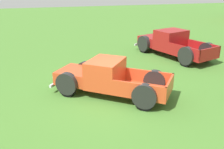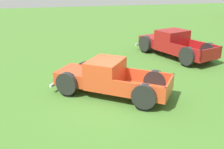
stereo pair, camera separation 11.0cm
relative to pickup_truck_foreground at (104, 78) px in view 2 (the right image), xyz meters
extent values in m
plane|color=#477A2D|center=(0.35, 0.17, -0.71)|extent=(80.00, 80.00, 0.00)
cube|color=#D14723|center=(-0.80, -1.02, -0.07)|extent=(2.05, 2.05, 0.53)
cube|color=silver|center=(-1.26, -1.60, -0.07)|extent=(1.08, 0.86, 0.45)
sphere|color=silver|center=(-0.79, -1.95, -0.05)|extent=(0.19, 0.19, 0.19)
sphere|color=silver|center=(-1.71, -1.22, -0.05)|extent=(0.19, 0.19, 0.19)
cube|color=#D14723|center=(0.04, 0.05, 0.22)|extent=(2.05, 1.99, 1.11)
cube|color=#8C9EA8|center=(-0.33, -0.42, 0.46)|extent=(1.12, 0.89, 0.49)
cube|color=#D14723|center=(1.05, 1.34, -0.29)|extent=(2.53, 2.60, 0.10)
cube|color=#D14723|center=(1.66, 0.86, 0.02)|extent=(1.32, 1.64, 0.53)
cube|color=#D14723|center=(0.45, 1.82, 0.02)|extent=(1.32, 1.64, 0.53)
cube|color=#D14723|center=(1.66, 2.11, 0.02)|extent=(1.32, 1.06, 0.53)
cylinder|color=black|center=(-0.16, -1.52, -0.34)|extent=(0.62, 0.71, 0.73)
cylinder|color=#B7B7BC|center=(-0.15, -1.52, -0.34)|extent=(0.36, 0.37, 0.29)
cylinder|color=black|center=(-0.16, -1.52, -0.15)|extent=(0.79, 0.90, 0.93)
cylinder|color=black|center=(-1.44, -0.51, -0.34)|extent=(0.62, 0.71, 0.73)
cylinder|color=#B7B7BC|center=(-1.45, -0.51, -0.34)|extent=(0.36, 0.37, 0.29)
cylinder|color=black|center=(-1.44, -0.51, -0.15)|extent=(0.79, 0.90, 0.93)
cylinder|color=black|center=(1.84, 1.03, -0.34)|extent=(0.62, 0.71, 0.73)
cylinder|color=#B7B7BC|center=(1.85, 1.02, -0.34)|extent=(0.36, 0.37, 0.29)
cylinder|color=black|center=(1.84, 1.03, -0.15)|extent=(0.79, 0.90, 0.93)
cylinder|color=black|center=(0.57, 2.03, -0.34)|extent=(0.62, 0.71, 0.73)
cylinder|color=#B7B7BC|center=(0.56, 2.04, -0.34)|extent=(0.36, 0.37, 0.29)
cylinder|color=black|center=(0.57, 2.03, -0.15)|extent=(0.79, 0.90, 0.93)
cube|color=silver|center=(-1.29, -1.63, -0.38)|extent=(1.45, 1.17, 0.12)
cube|color=maroon|center=(-5.93, 5.04, -0.01)|extent=(2.01, 2.02, 0.59)
cube|color=silver|center=(-6.71, 4.80, -0.01)|extent=(0.50, 1.41, 0.49)
sphere|color=silver|center=(-6.50, 4.19, 0.02)|extent=(0.21, 0.21, 0.21)
sphere|color=silver|center=(-6.89, 5.42, 0.02)|extent=(0.21, 0.21, 0.21)
cube|color=maroon|center=(-4.51, 5.49, 0.31)|extent=(1.85, 2.11, 1.22)
cube|color=#8C9EA8|center=(-5.13, 5.30, 0.58)|extent=(0.50, 1.48, 0.54)
cube|color=maroon|center=(-2.79, 6.03, -0.25)|extent=(2.67, 2.37, 0.11)
cube|color=maroon|center=(-2.53, 5.23, 0.10)|extent=(2.16, 0.75, 0.59)
cube|color=maroon|center=(-3.04, 6.84, 0.10)|extent=(2.16, 0.75, 0.59)
cube|color=maroon|center=(-1.76, 6.36, 0.10)|extent=(0.62, 1.72, 0.59)
cylinder|color=black|center=(-5.66, 4.19, -0.30)|extent=(0.84, 0.47, 0.81)
cylinder|color=#B7B7BC|center=(-5.66, 4.18, -0.30)|extent=(0.39, 0.34, 0.32)
cylinder|color=black|center=(-5.66, 4.19, -0.10)|extent=(1.06, 0.59, 1.02)
cylinder|color=black|center=(-6.20, 5.90, -0.30)|extent=(0.84, 0.47, 0.81)
cylinder|color=#B7B7BC|center=(-6.20, 5.91, -0.30)|extent=(0.39, 0.34, 0.32)
cylinder|color=black|center=(-6.20, 5.90, -0.10)|extent=(1.06, 0.59, 1.02)
cylinder|color=black|center=(-2.26, 5.26, -0.30)|extent=(0.84, 0.47, 0.81)
cylinder|color=#B7B7BC|center=(-2.26, 5.25, -0.30)|extent=(0.39, 0.34, 0.32)
cylinder|color=black|center=(-2.26, 5.26, -0.10)|extent=(1.06, 0.59, 1.02)
cylinder|color=black|center=(-2.80, 6.97, -0.30)|extent=(0.84, 0.47, 0.81)
cylinder|color=#B7B7BC|center=(-2.80, 6.98, -0.30)|extent=(0.39, 0.34, 0.32)
cylinder|color=black|center=(-2.80, 6.97, -0.10)|extent=(1.06, 0.59, 1.02)
cube|color=silver|center=(-6.76, 4.79, -0.34)|extent=(0.68, 1.88, 0.13)
camera|label=1|loc=(9.59, -2.47, 3.76)|focal=41.10mm
camera|label=2|loc=(9.62, -2.37, 3.76)|focal=41.10mm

